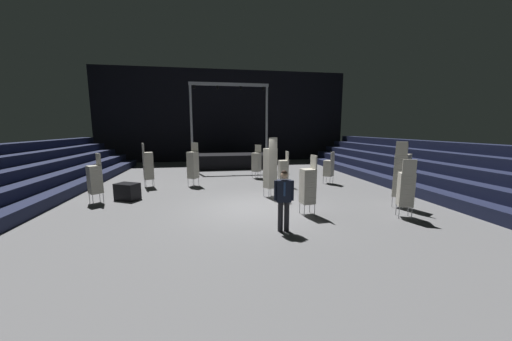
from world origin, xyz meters
name	(u,v)px	position (x,y,z in m)	size (l,w,h in m)	color
ground_plane	(249,209)	(0.00, 0.00, -0.05)	(22.00, 30.00, 0.10)	slate
arena_end_wall	(225,116)	(0.00, 15.00, 4.00)	(22.00, 0.30, 8.00)	black
bleacher_bank_right	(443,168)	(9.12, 1.00, 1.12)	(3.75, 24.00, 2.25)	#191E38
stage_riser	(229,159)	(0.00, 10.56, 0.64)	(5.77, 2.54, 6.01)	black
man_with_tie	(284,197)	(0.63, -2.48, 1.02)	(0.57, 0.28, 1.79)	black
chair_stack_front_left	(148,165)	(-4.49, 4.44, 1.11)	(0.57, 0.57, 2.22)	#B2B5BA
chair_stack_front_right	(283,169)	(2.25, 3.48, 0.90)	(0.45, 0.45, 1.79)	#B2B5BA
chair_stack_mid_left	(95,179)	(-5.89, 1.65, 0.98)	(0.62, 0.62, 1.96)	#B2B5BA
chair_stack_mid_right	(402,175)	(5.58, -0.86, 1.24)	(0.61, 0.61, 2.48)	#B2B5BA
chair_stack_mid_centre	(308,185)	(1.85, -1.12, 1.03)	(0.48, 0.48, 2.05)	#B2B5BA
chair_stack_rear_left	(406,189)	(4.92, -1.95, 0.98)	(0.58, 0.58, 1.96)	#B2B5BA
chair_stack_rear_right	(193,165)	(-2.29, 4.34, 1.11)	(0.61, 0.61, 2.22)	#B2B5BA
chair_stack_rear_centre	(270,168)	(1.11, 1.47, 1.28)	(0.58, 0.58, 2.56)	#B2B5BA
chair_stack_aisle_left	(329,168)	(4.83, 3.77, 0.86)	(0.62, 0.62, 1.71)	#B2B5BA
chair_stack_aisle_right	(257,162)	(1.29, 6.00, 0.98)	(0.62, 0.62, 1.96)	#B2B5BA
equipment_road_case	(127,191)	(-4.84, 2.02, 0.34)	(0.90, 0.60, 0.69)	black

